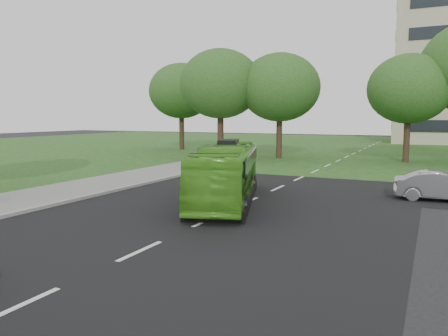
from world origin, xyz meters
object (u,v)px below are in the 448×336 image
Objects in this scene: tree_park_c at (409,89)px; tree_park_f at (181,91)px; tree_park_a at (220,84)px; bus at (226,173)px; sedan at (442,186)px; tree_park_b at (280,88)px.

tree_park_c is 24.31m from tree_park_f.
tree_park_f is (-8.09, 6.41, -0.12)m from tree_park_a.
bus is 2.25× the size of sedan.
bus is at bearing -55.15° from tree_park_f.
tree_park_a reaches higher than sedan.
tree_park_b is 21.52m from sedan.
tree_park_c is 2.17× the size of sedan.
tree_park_b is 14.27m from tree_park_f.
tree_park_b is 21.56m from bus.
tree_park_c is (15.89, 2.46, -0.74)m from tree_park_a.
tree_park_b is at bearing 14.65° from tree_park_a.
bus is at bearing -77.81° from tree_park_b.
tree_park_b is (5.25, 1.37, -0.39)m from tree_park_a.
tree_park_f is at bearing 106.31° from bus.
tree_park_c is at bearing 3.95° from sedan.
tree_park_b is at bearing -20.69° from tree_park_f.
bus is at bearing 112.54° from sedan.
sedan is at bearing 8.27° from bus.
tree_park_b is at bearing 83.65° from bus.
tree_park_b reaches higher than bus.
sedan is at bearing -50.80° from tree_park_b.
sedan is (8.69, 4.39, -0.60)m from bus.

